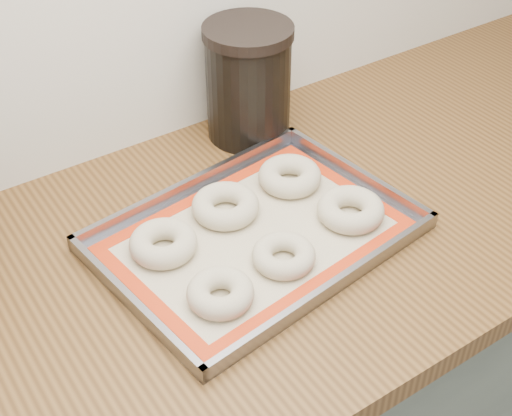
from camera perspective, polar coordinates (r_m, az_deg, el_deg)
countertop at (r=1.04m, az=-10.36°, el=-7.26°), size 3.06×0.68×0.04m
baking_tray at (r=1.09m, az=0.00°, el=-2.17°), size 0.50×0.38×0.03m
baking_mat at (r=1.09m, az=-0.00°, el=-2.25°), size 0.45×0.34×0.00m
bagel_front_left at (r=0.98m, az=-2.87°, el=-6.80°), size 0.11×0.11×0.03m
bagel_front_mid at (r=1.04m, az=2.23°, el=-3.81°), size 0.10×0.10×0.03m
bagel_front_right at (r=1.12m, az=7.58°, el=-0.13°), size 0.13×0.13×0.03m
bagel_back_left at (r=1.06m, az=-7.43°, el=-2.81°), size 0.12×0.12×0.03m
bagel_back_mid at (r=1.12m, az=-2.46°, el=0.18°), size 0.14×0.14×0.03m
bagel_back_right at (r=1.18m, az=2.72°, el=2.57°), size 0.11×0.11×0.04m
canister_right at (r=1.28m, az=-0.62°, el=10.05°), size 0.16×0.16×0.21m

